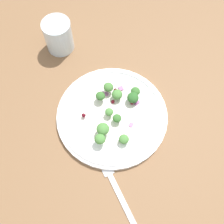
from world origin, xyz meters
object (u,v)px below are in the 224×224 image
Objects in this scene: broccoli_floret_1 at (117,119)px; broccoli_floret_2 at (124,139)px; water_glass at (58,36)px; broccoli_floret_0 at (110,111)px; fork at (119,193)px; plate at (112,115)px.

broccoli_floret_1 is 5.29cm from broccoli_floret_2.
water_glass is (27.03, -7.39, 1.48)cm from broccoli_floret_1.
water_glass is (24.55, -6.83, 1.48)cm from broccoli_floret_0.
water_glass reaches higher than broccoli_floret_0.
broccoli_floret_2 is (-7.02, 3.24, -0.34)cm from broccoli_floret_0.
broccoli_floret_0 is 2.54cm from broccoli_floret_1.
broccoli_floret_1 is at bearing -47.17° from fork.
broccoli_floret_1 is (-2.06, 0.66, 2.12)cm from plate.
broccoli_floret_0 is 25.53cm from water_glass.
fork is at bearing 136.11° from plate.
broccoli_floret_1 is 28.06cm from water_glass.
fork is at bearing 125.43° from broccoli_floret_2.
water_glass is (31.57, -10.08, 1.82)cm from broccoli_floret_2.
broccoli_floret_0 reaches higher than fork.
fork is at bearing 132.83° from broccoli_floret_1.
broccoli_floret_1 is at bearing 167.33° from broccoli_floret_0.
water_glass is at bearing -15.29° from broccoli_floret_1.
plate is 11.43× the size of broccoli_floret_2.
plate is 3.03cm from broccoli_floret_1.
plate reaches higher than fork.
water_glass reaches higher than broccoli_floret_2.
broccoli_floret_1 is 16.86cm from fork.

